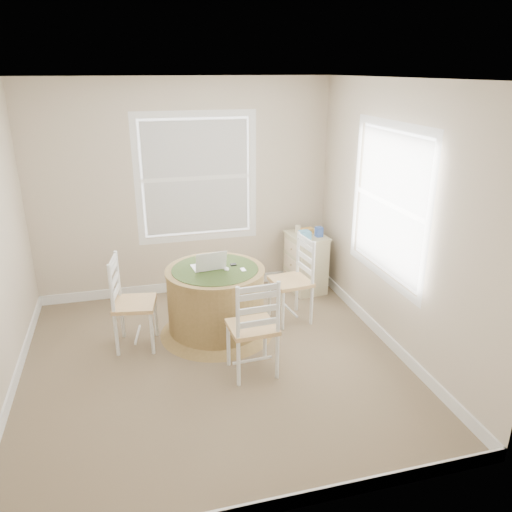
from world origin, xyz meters
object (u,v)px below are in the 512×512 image
object	(u,v)px
chair_left	(135,303)
laptop	(209,266)
chair_near	(252,327)
round_table	(216,298)
chair_right	(291,281)
corner_chest	(306,262)

from	to	relation	value
chair_left	laptop	bearing A→B (deg)	-73.79
chair_near	laptop	size ratio (longest dim) A/B	2.71
round_table	laptop	size ratio (longest dim) A/B	3.45
chair_left	chair_right	distance (m)	1.69
chair_left	laptop	size ratio (longest dim) A/B	2.71
chair_near	round_table	bearing A→B (deg)	-80.43
round_table	chair_right	bearing A→B (deg)	1.98
round_table	chair_near	xyz separation A→B (m)	(0.18, -0.82, 0.07)
chair_left	chair_near	xyz separation A→B (m)	(1.02, -0.77, 0.00)
laptop	corner_chest	xyz separation A→B (m)	(1.37, 0.78, -0.40)
chair_near	corner_chest	bearing A→B (deg)	-127.50
chair_near	laptop	xyz separation A→B (m)	(-0.24, 0.86, 0.29)
chair_near	corner_chest	world-z (taller)	chair_near
round_table	chair_left	world-z (taller)	chair_left
round_table	chair_left	xyz separation A→B (m)	(-0.83, -0.06, 0.07)
chair_near	corner_chest	distance (m)	1.99
chair_right	corner_chest	bearing A→B (deg)	141.85
chair_left	chair_near	size ratio (longest dim) A/B	1.00
chair_right	corner_chest	size ratio (longest dim) A/B	1.29
round_table	corner_chest	xyz separation A→B (m)	(1.31, 0.82, -0.03)
chair_near	laptop	distance (m)	0.94
chair_near	chair_right	distance (m)	1.12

